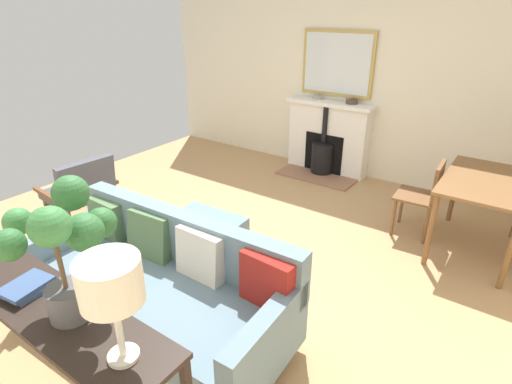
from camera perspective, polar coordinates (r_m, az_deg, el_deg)
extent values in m
cube|color=tan|center=(3.90, -5.61, -9.75)|extent=(5.74, 5.99, 0.01)
cube|color=silver|center=(5.74, 13.33, 16.20)|extent=(0.12, 5.99, 2.80)
cube|color=#93664C|center=(5.72, 8.31, 2.13)|extent=(0.42, 1.08, 0.03)
cube|color=white|center=(5.85, 10.11, 7.37)|extent=(0.25, 1.13, 0.96)
cube|color=black|center=(5.81, 9.53, 5.45)|extent=(0.06, 0.56, 0.54)
cylinder|color=black|center=(5.80, 9.30, 4.71)|extent=(0.31, 0.31, 0.41)
cylinder|color=black|center=(5.73, 9.45, 6.72)|extent=(0.33, 0.33, 0.02)
cylinder|color=black|center=(5.66, 9.64, 9.23)|extent=(0.07, 0.07, 0.50)
cube|color=white|center=(5.70, 10.38, 12.16)|extent=(0.30, 1.21, 0.05)
cube|color=tan|center=(5.72, 11.34, 17.27)|extent=(0.04, 1.00, 0.84)
cube|color=silver|center=(5.70, 11.25, 17.25)|extent=(0.01, 0.92, 0.76)
cylinder|color=#9E9384|center=(5.80, 8.56, 12.98)|extent=(0.13, 0.13, 0.04)
torus|color=#9E9384|center=(5.80, 8.57, 13.13)|extent=(0.13, 0.13, 0.01)
cylinder|color=#47382D|center=(5.60, 13.28, 12.23)|extent=(0.15, 0.15, 0.05)
torus|color=#47382D|center=(5.60, 13.31, 12.45)|extent=(0.15, 0.15, 0.01)
cylinder|color=#B2B2B7|center=(3.68, -27.48, -14.33)|extent=(0.04, 0.04, 0.10)
cylinder|color=#B2B2B7|center=(3.95, -18.96, -9.68)|extent=(0.04, 0.04, 0.10)
cylinder|color=#B2B2B7|center=(3.04, 3.48, -20.40)|extent=(0.04, 0.04, 0.10)
cube|color=slate|center=(3.11, -14.18, -14.80)|extent=(0.94, 2.05, 0.32)
cube|color=slate|center=(3.11, -9.92, -6.26)|extent=(0.21, 2.02, 0.39)
cube|color=slate|center=(3.63, -25.08, -5.48)|extent=(0.83, 0.15, 0.19)
cube|color=slate|center=(2.46, 1.49, -18.49)|extent=(0.83, 0.15, 0.19)
cube|color=#4C6B47|center=(3.60, -20.19, -3.68)|extent=(0.13, 0.35, 0.35)
cube|color=#4C6B47|center=(3.24, -14.67, -5.99)|extent=(0.19, 0.38, 0.38)
cube|color=beige|center=(2.93, -7.82, -8.85)|extent=(0.15, 0.38, 0.39)
cube|color=maroon|center=(2.66, 1.54, -12.57)|extent=(0.14, 0.38, 0.38)
cylinder|color=#B2B2B7|center=(3.97, -12.18, -8.69)|extent=(0.03, 0.03, 0.09)
cylinder|color=#B2B2B7|center=(3.67, -6.00, -11.31)|extent=(0.03, 0.03, 0.09)
cylinder|color=#B2B2B7|center=(4.24, -8.15, -6.03)|extent=(0.03, 0.03, 0.09)
cylinder|color=#B2B2B7|center=(3.96, -2.13, -8.21)|extent=(0.03, 0.03, 0.09)
cube|color=slate|center=(3.84, -7.32, -6.01)|extent=(0.57, 0.69, 0.31)
cube|color=brown|center=(5.13, -22.09, -0.41)|extent=(0.05, 0.05, 0.34)
cube|color=brown|center=(4.94, -27.16, -2.33)|extent=(0.05, 0.05, 0.34)
cube|color=brown|center=(4.74, -19.26, -2.00)|extent=(0.05, 0.05, 0.34)
cube|color=brown|center=(4.54, -24.66, -4.17)|extent=(0.05, 0.05, 0.34)
cube|color=#4C4C56|center=(4.75, -23.68, -0.12)|extent=(0.65, 0.61, 0.08)
cube|color=#4C4C56|center=(4.46, -22.69, 1.73)|extent=(0.61, 0.18, 0.39)
cube|color=brown|center=(4.85, -20.58, 2.07)|extent=(0.09, 0.53, 0.04)
cube|color=brown|center=(4.61, -27.32, -0.39)|extent=(0.09, 0.53, 0.04)
cube|color=black|center=(3.48, -31.57, -10.96)|extent=(0.04, 0.04, 0.76)
cube|color=black|center=(2.51, -28.06, -13.24)|extent=(0.39, 1.85, 0.03)
cylinder|color=beige|center=(2.01, -18.06, -20.97)|extent=(0.14, 0.14, 0.02)
cylinder|color=beige|center=(1.91, -18.70, -17.66)|extent=(0.03, 0.03, 0.29)
cylinder|color=silver|center=(1.76, -19.81, -11.70)|extent=(0.26, 0.26, 0.20)
cylinder|color=#4C4C51|center=(2.26, -24.70, -13.77)|extent=(0.21, 0.21, 0.17)
cylinder|color=brown|center=(2.14, -25.80, -8.88)|extent=(0.02, 0.02, 0.29)
sphere|color=#2D6633|center=(1.93, -31.38, -6.38)|extent=(0.14, 0.14, 0.14)
sphere|color=#387A3D|center=(1.81, -26.95, -4.36)|extent=(0.17, 0.17, 0.17)
sphere|color=#2D6633|center=(1.95, -22.93, -5.24)|extent=(0.17, 0.17, 0.17)
sphere|color=#2D6633|center=(2.11, -20.88, -4.04)|extent=(0.15, 0.15, 0.15)
sphere|color=#2D6633|center=(2.09, -24.58, -0.13)|extent=(0.17, 0.17, 0.17)
sphere|color=#2D6633|center=(2.23, -27.32, -3.98)|extent=(0.17, 0.17, 0.17)
sphere|color=#387A3D|center=(2.11, -30.43, -3.60)|extent=(0.13, 0.13, 0.13)
cube|color=#38517F|center=(2.57, -29.12, -11.75)|extent=(0.22, 0.19, 0.03)
cube|color=#38517F|center=(2.56, -29.57, -11.36)|extent=(0.26, 0.21, 0.03)
cylinder|color=brown|center=(4.90, 26.06, 0.09)|extent=(0.05, 0.05, 0.72)
cylinder|color=brown|center=(3.98, 23.26, -4.99)|extent=(0.05, 0.05, 0.72)
cylinder|color=brown|center=(3.94, 32.00, -7.23)|extent=(0.05, 0.05, 0.72)
cube|color=brown|center=(4.26, 29.72, 1.29)|extent=(1.12, 0.72, 0.03)
cylinder|color=brown|center=(4.70, 19.74, -1.78)|extent=(0.03, 0.03, 0.42)
cylinder|color=brown|center=(4.42, 18.72, -3.38)|extent=(0.03, 0.03, 0.42)
cylinder|color=brown|center=(4.66, 23.52, -2.69)|extent=(0.03, 0.03, 0.42)
cylinder|color=brown|center=(4.37, 22.74, -4.36)|extent=(0.03, 0.03, 0.42)
cube|color=brown|center=(4.44, 21.62, -0.54)|extent=(0.42, 0.42, 0.02)
cube|color=brown|center=(4.35, 24.18, 1.30)|extent=(0.36, 0.05, 0.37)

